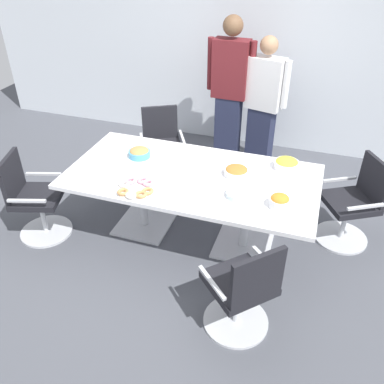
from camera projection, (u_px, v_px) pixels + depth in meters
name	position (u px, v px, depth m)	size (l,w,h in m)	color
ground_plane	(192.00, 235.00, 4.32)	(10.00, 10.00, 0.01)	#4C4F56
back_wall	(249.00, 45.00, 5.43)	(8.00, 0.10, 2.80)	silver
conference_table	(192.00, 186.00, 3.97)	(2.40, 1.20, 0.75)	white
office_chair_0	(242.00, 292.00, 3.11)	(0.76, 0.76, 0.91)	silver
office_chair_1	(353.00, 206.00, 4.06)	(0.74, 0.74, 0.91)	silver
office_chair_2	(162.00, 149.00, 5.07)	(0.73, 0.73, 0.91)	silver
office_chair_3	(34.00, 201.00, 4.13)	(0.68, 0.68, 0.91)	silver
person_standing_0	(230.00, 89.00, 5.16)	(0.61, 0.24, 1.89)	#232842
person_standing_1	(263.00, 103.00, 5.11)	(0.61, 0.32, 1.69)	#232842
snack_bowl_chips_yellow	(287.00, 164.00, 3.97)	(0.24, 0.24, 0.11)	white
snack_bowl_pretzels	(236.00, 171.00, 3.87)	(0.24, 0.24, 0.09)	white
snack_bowl_cookies	(139.00, 153.00, 4.17)	(0.22, 0.22, 0.10)	#4C9EC6
snack_bowl_chips_orange	(280.00, 201.00, 3.43)	(0.18, 0.18, 0.12)	white
donut_platter	(136.00, 188.00, 3.66)	(0.36, 0.36, 0.04)	white
plate_stack	(239.00, 194.00, 3.58)	(0.24, 0.24, 0.05)	white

